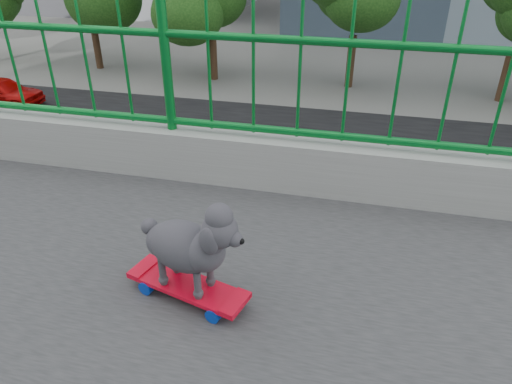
{
  "coord_description": "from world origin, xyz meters",
  "views": [
    {
      "loc": [
        1.04,
        5.11,
        8.38
      ],
      "look_at": [
        -1.36,
        4.52,
        6.95
      ],
      "focal_mm": 33.14,
      "sensor_mm": 36.0,
      "label": 1
    }
  ],
  "objects": [
    {
      "name": "road",
      "position": [
        -13.0,
        0.0,
        0.01
      ],
      "size": [
        18.0,
        90.0,
        0.02
      ],
      "primitive_type": "cube",
      "color": "black",
      "rests_on": "ground"
    },
    {
      "name": "car_4",
      "position": [
        -18.8,
        -13.19,
        0.72
      ],
      "size": [
        1.71,
        4.25,
        1.45
      ],
      "primitive_type": "imported",
      "rotation": [
        0.0,
        0.0,
        3.14
      ],
      "color": "#AD0806",
      "rests_on": "ground"
    },
    {
      "name": "car_2",
      "position": [
        -12.4,
        -0.83,
        0.81
      ],
      "size": [
        2.67,
        5.8,
        1.61
      ],
      "primitive_type": "imported",
      "rotation": [
        0.0,
        0.0,
        3.14
      ],
      "color": "black",
      "rests_on": "ground"
    },
    {
      "name": "poodle",
      "position": [
        -0.35,
        4.5,
        7.28
      ],
      "size": [
        0.27,
        0.46,
        0.4
      ],
      "rotation": [
        0.0,
        0.0,
        -0.26
      ],
      "color": "#323036",
      "rests_on": "skateboard"
    },
    {
      "name": "skateboard",
      "position": [
        -0.36,
        4.47,
        7.05
      ],
      "size": [
        0.29,
        0.55,
        0.07
      ],
      "rotation": [
        0.0,
        0.0,
        -0.26
      ],
      "color": "red",
      "rests_on": "footbridge"
    }
  ]
}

